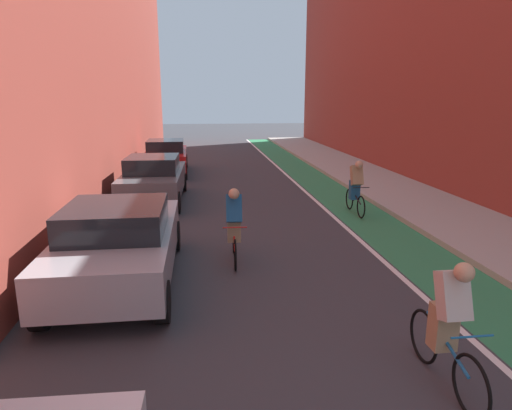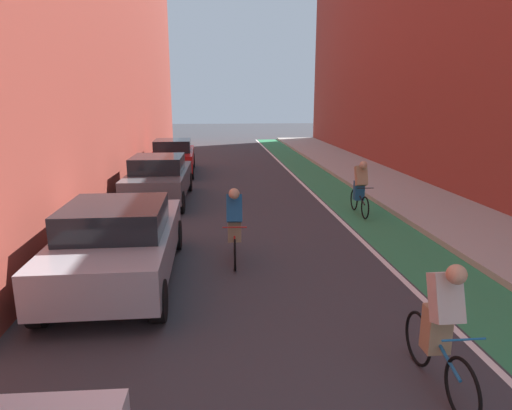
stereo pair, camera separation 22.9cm
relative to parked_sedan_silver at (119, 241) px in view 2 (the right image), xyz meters
name	(u,v)px [view 2 (the right image)]	position (x,y,z in m)	size (l,w,h in m)	color
ground_plane	(252,205)	(2.97, 5.82, -0.79)	(89.61, 89.61, 0.00)	#38383D
bike_lane_paint	(333,190)	(6.19, 7.82, -0.79)	(1.60, 40.73, 0.00)	#2D8451
lane_divider_stripe	(310,191)	(5.29, 7.82, -0.79)	(0.12, 40.73, 0.00)	white
sidewalk_right	(393,187)	(8.49, 7.82, -0.72)	(2.99, 40.73, 0.14)	#A8A59E
building_facade_right	(449,38)	(11.18, 9.82, 4.85)	(2.40, 36.73, 11.28)	brown
parked_sedan_silver	(119,241)	(0.00, 0.00, 0.00)	(2.01, 4.47, 1.53)	#9EA0A8
parked_sedan_gray	(159,178)	(0.00, 6.59, 0.00)	(1.95, 4.42, 1.53)	#595B60
parked_sedan_red	(173,156)	(0.00, 12.23, 0.00)	(1.92, 4.55, 1.53)	red
cyclist_mid	(441,326)	(4.32, -3.62, 0.02)	(0.48, 1.75, 1.63)	black
cyclist_trailing	(234,222)	(2.17, 0.86, 0.06)	(0.48, 1.69, 1.60)	black
cyclist_far	(360,187)	(6.01, 4.36, 0.02)	(0.48, 1.70, 1.60)	black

